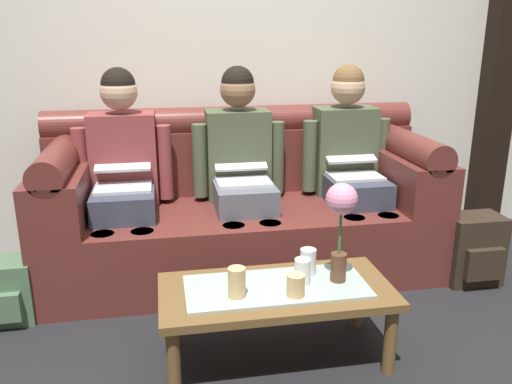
{
  "coord_description": "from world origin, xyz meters",
  "views": [
    {
      "loc": [
        -0.46,
        -1.85,
        1.42
      ],
      "look_at": [
        0.04,
        0.9,
        0.56
      ],
      "focal_mm": 37.14,
      "sensor_mm": 36.0,
      "label": 1
    }
  ],
  "objects_px": {
    "couch": "(241,210)",
    "backpack_right": "(473,250)",
    "cup_near_left": "(296,285)",
    "backpack_left": "(3,292)",
    "cup_far_left": "(308,261)",
    "person_middle": "(241,164)",
    "cup_far_center": "(302,271)",
    "coffee_table": "(276,297)",
    "cup_near_right": "(237,282)",
    "flower_vase": "(341,213)",
    "person_left": "(123,169)",
    "person_right": "(350,159)"
  },
  "relations": [
    {
      "from": "person_right",
      "to": "backpack_left",
      "type": "xyz_separation_m",
      "value": [
        -1.96,
        -0.43,
        -0.5
      ]
    },
    {
      "from": "backpack_right",
      "to": "person_right",
      "type": "bearing_deg",
      "value": 143.08
    },
    {
      "from": "person_middle",
      "to": "cup_far_left",
      "type": "xyz_separation_m",
      "value": [
        0.17,
        -0.9,
        -0.24
      ]
    },
    {
      "from": "cup_far_center",
      "to": "backpack_left",
      "type": "xyz_separation_m",
      "value": [
        -1.4,
        0.57,
        -0.26
      ]
    },
    {
      "from": "cup_near_right",
      "to": "cup_far_center",
      "type": "bearing_deg",
      "value": 12.15
    },
    {
      "from": "couch",
      "to": "coffee_table",
      "type": "height_order",
      "value": "couch"
    },
    {
      "from": "cup_near_left",
      "to": "flower_vase",
      "type": "bearing_deg",
      "value": 25.29
    },
    {
      "from": "cup_near_left",
      "to": "backpack_left",
      "type": "height_order",
      "value": "cup_near_left"
    },
    {
      "from": "cup_far_left",
      "to": "backpack_right",
      "type": "distance_m",
      "value": 1.23
    },
    {
      "from": "flower_vase",
      "to": "cup_far_left",
      "type": "distance_m",
      "value": 0.29
    },
    {
      "from": "person_middle",
      "to": "backpack_right",
      "type": "bearing_deg",
      "value": -19.54
    },
    {
      "from": "couch",
      "to": "backpack_left",
      "type": "distance_m",
      "value": 1.37
    },
    {
      "from": "coffee_table",
      "to": "cup_near_right",
      "type": "distance_m",
      "value": 0.23
    },
    {
      "from": "cup_near_left",
      "to": "cup_far_left",
      "type": "distance_m",
      "value": 0.22
    },
    {
      "from": "person_middle",
      "to": "backpack_right",
      "type": "xyz_separation_m",
      "value": [
        1.29,
        -0.46,
        -0.46
      ]
    },
    {
      "from": "cup_far_left",
      "to": "backpack_right",
      "type": "xyz_separation_m",
      "value": [
        1.12,
        0.44,
        -0.22
      ]
    },
    {
      "from": "flower_vase",
      "to": "cup_near_left",
      "type": "height_order",
      "value": "flower_vase"
    },
    {
      "from": "person_left",
      "to": "cup_near_right",
      "type": "bearing_deg",
      "value": -64.83
    },
    {
      "from": "person_left",
      "to": "person_middle",
      "type": "bearing_deg",
      "value": 0.03
    },
    {
      "from": "person_left",
      "to": "person_right",
      "type": "xyz_separation_m",
      "value": [
        1.36,
        0.0,
        -0.0
      ]
    },
    {
      "from": "person_middle",
      "to": "cup_far_center",
      "type": "relative_size",
      "value": 10.61
    },
    {
      "from": "coffee_table",
      "to": "cup_far_left",
      "type": "bearing_deg",
      "value": 28.53
    },
    {
      "from": "backpack_right",
      "to": "person_middle",
      "type": "bearing_deg",
      "value": 160.46
    },
    {
      "from": "couch",
      "to": "cup_near_right",
      "type": "bearing_deg",
      "value": -99.77
    },
    {
      "from": "cup_near_left",
      "to": "cup_far_left",
      "type": "height_order",
      "value": "cup_far_left"
    },
    {
      "from": "person_right",
      "to": "flower_vase",
      "type": "height_order",
      "value": "person_right"
    },
    {
      "from": "person_left",
      "to": "backpack_right",
      "type": "height_order",
      "value": "person_left"
    },
    {
      "from": "coffee_table",
      "to": "cup_far_center",
      "type": "height_order",
      "value": "cup_far_center"
    },
    {
      "from": "coffee_table",
      "to": "person_left",
      "type": "bearing_deg",
      "value": 124.45
    },
    {
      "from": "cup_near_left",
      "to": "cup_far_center",
      "type": "height_order",
      "value": "cup_far_center"
    },
    {
      "from": "couch",
      "to": "cup_far_left",
      "type": "distance_m",
      "value": 0.92
    },
    {
      "from": "person_right",
      "to": "cup_far_left",
      "type": "distance_m",
      "value": 1.06
    },
    {
      "from": "couch",
      "to": "coffee_table",
      "type": "xyz_separation_m",
      "value": [
        0.0,
        -0.99,
        -0.07
      ]
    },
    {
      "from": "cup_far_center",
      "to": "backpack_right",
      "type": "height_order",
      "value": "cup_far_center"
    },
    {
      "from": "couch",
      "to": "cup_far_left",
      "type": "height_order",
      "value": "couch"
    },
    {
      "from": "flower_vase",
      "to": "person_middle",
      "type": "bearing_deg",
      "value": 105.66
    },
    {
      "from": "flower_vase",
      "to": "backpack_left",
      "type": "relative_size",
      "value": 1.39
    },
    {
      "from": "person_right",
      "to": "couch",
      "type": "bearing_deg",
      "value": 179.67
    },
    {
      "from": "person_left",
      "to": "person_right",
      "type": "distance_m",
      "value": 1.36
    },
    {
      "from": "cup_near_left",
      "to": "backpack_left",
      "type": "distance_m",
      "value": 1.52
    },
    {
      "from": "coffee_table",
      "to": "backpack_left",
      "type": "xyz_separation_m",
      "value": [
        -1.28,
        0.56,
        -0.15
      ]
    },
    {
      "from": "person_right",
      "to": "flower_vase",
      "type": "relative_size",
      "value": 2.74
    },
    {
      "from": "couch",
      "to": "cup_far_center",
      "type": "distance_m",
      "value": 1.0
    },
    {
      "from": "cup_near_right",
      "to": "cup_far_center",
      "type": "height_order",
      "value": "cup_near_right"
    },
    {
      "from": "person_right",
      "to": "cup_near_right",
      "type": "relative_size",
      "value": 9.52
    },
    {
      "from": "coffee_table",
      "to": "flower_vase",
      "type": "xyz_separation_m",
      "value": [
        0.28,
        -0.0,
        0.37
      ]
    },
    {
      "from": "person_left",
      "to": "cup_near_left",
      "type": "distance_m",
      "value": 1.34
    },
    {
      "from": "couch",
      "to": "backpack_right",
      "type": "height_order",
      "value": "couch"
    },
    {
      "from": "couch",
      "to": "backpack_left",
      "type": "height_order",
      "value": "couch"
    },
    {
      "from": "cup_near_left",
      "to": "cup_far_center",
      "type": "distance_m",
      "value": 0.12
    }
  ]
}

